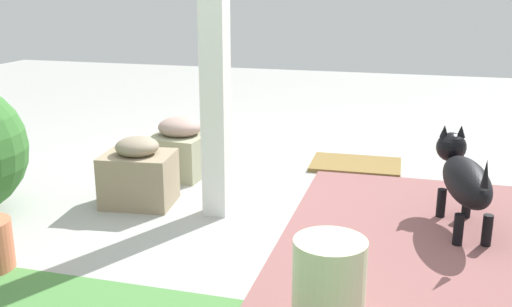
% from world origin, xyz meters
% --- Properties ---
extents(ground_plane, '(12.00, 12.00, 0.00)m').
position_xyz_m(ground_plane, '(0.00, 0.00, 0.00)').
color(ground_plane, '#A0A19C').
extents(brick_path, '(1.80, 2.40, 0.02)m').
position_xyz_m(brick_path, '(-1.14, 0.35, 0.01)').
color(brick_path, '#82504F').
rests_on(brick_path, ground).
extents(porch_pillar, '(0.14, 0.14, 2.28)m').
position_xyz_m(porch_pillar, '(0.21, 0.07, 1.14)').
color(porch_pillar, white).
rests_on(porch_pillar, ground).
extents(stone_planter_nearest, '(0.39, 0.44, 0.42)m').
position_xyz_m(stone_planter_nearest, '(0.69, -0.55, 0.19)').
color(stone_planter_nearest, gray).
rests_on(stone_planter_nearest, ground).
extents(stone_planter_near, '(0.45, 0.38, 0.42)m').
position_xyz_m(stone_planter_near, '(0.72, 0.06, 0.19)').
color(stone_planter_near, gray).
rests_on(stone_planter_near, ground).
extents(dog, '(0.32, 0.76, 0.52)m').
position_xyz_m(dog, '(-1.16, -0.05, 0.30)').
color(dog, black).
rests_on(dog, ground).
extents(ceramic_urn, '(0.28, 0.28, 0.40)m').
position_xyz_m(ceramic_urn, '(-0.62, 1.16, 0.20)').
color(ceramic_urn, beige).
rests_on(ceramic_urn, ground).
extents(doormat, '(0.66, 0.46, 0.03)m').
position_xyz_m(doormat, '(-0.48, -1.07, 0.01)').
color(doormat, olive).
rests_on(doormat, ground).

